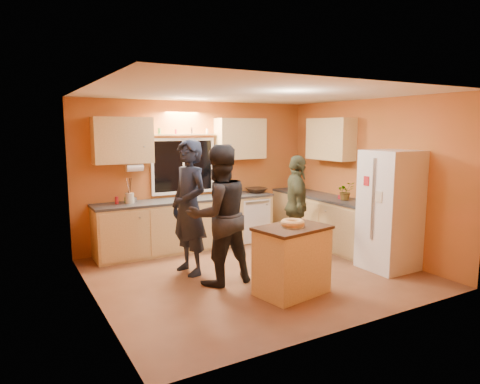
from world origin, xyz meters
TOP-DOWN VIEW (x-y plane):
  - ground at (0.00, 0.00)m, footprint 4.50×4.50m
  - room_shell at (0.12, 0.41)m, footprint 4.54×4.04m
  - back_counter at (0.01, 1.70)m, footprint 4.23×0.62m
  - right_counter at (1.95, 0.50)m, footprint 0.62×1.84m
  - refrigerator at (1.89, -0.80)m, footprint 0.72×0.70m
  - island at (0.01, -0.89)m, footprint 1.01×0.77m
  - bundt_pastry at (0.01, -0.89)m, footprint 0.31×0.31m
  - person_left at (-0.82, 0.49)m, footprint 0.59×0.79m
  - person_center at (-0.63, -0.09)m, footprint 0.95×0.75m
  - person_right at (1.10, 0.47)m, footprint 0.85×1.06m
  - mixing_bowl at (1.08, 1.71)m, footprint 0.39×0.39m
  - utensil_crock at (-1.35, 1.73)m, footprint 0.14×0.14m
  - potted_plant at (1.95, 0.22)m, footprint 0.34×0.31m
  - red_box at (2.02, 0.35)m, footprint 0.19×0.17m

SIDE VIEW (x-z plane):
  - ground at x=0.00m, z-range 0.00..0.00m
  - island at x=0.01m, z-range 0.01..0.89m
  - back_counter at x=0.01m, z-range 0.00..0.90m
  - right_counter at x=1.95m, z-range 0.00..0.90m
  - person_right at x=1.10m, z-range 0.00..1.68m
  - refrigerator at x=1.89m, z-range 0.00..1.80m
  - bundt_pastry at x=0.01m, z-range 0.89..0.98m
  - red_box at x=2.02m, z-range 0.90..0.97m
  - mixing_bowl at x=1.08m, z-range 0.90..0.99m
  - person_center at x=-0.63m, z-range 0.00..1.91m
  - person_left at x=-0.82m, z-range 0.00..1.97m
  - utensil_crock at x=-1.35m, z-range 0.90..1.07m
  - potted_plant at x=1.95m, z-range 0.90..1.21m
  - room_shell at x=0.12m, z-range 0.31..2.92m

